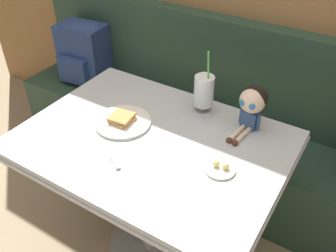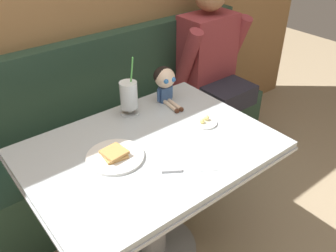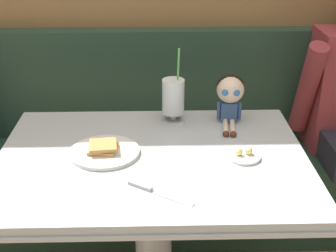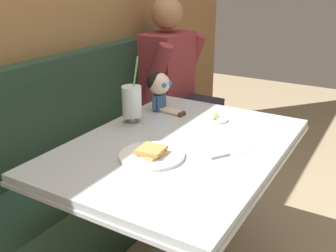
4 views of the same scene
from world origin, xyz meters
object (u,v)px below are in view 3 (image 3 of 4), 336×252
(milkshake_glass, at_px, (173,98))
(butter_saucer, at_px, (244,155))
(butter_knife, at_px, (149,189))
(seated_doll, at_px, (230,92))
(toast_plate, at_px, (104,151))

(milkshake_glass, height_order, butter_saucer, milkshake_glass)
(butter_saucer, bearing_deg, milkshake_glass, 127.27)
(milkshake_glass, height_order, butter_knife, milkshake_glass)
(seated_doll, bearing_deg, milkshake_glass, 178.62)
(butter_saucer, relative_size, seated_doll, 0.54)
(toast_plate, distance_m, seated_doll, 0.56)
(toast_plate, relative_size, milkshake_glass, 0.79)
(butter_knife, bearing_deg, toast_plate, 124.00)
(butter_saucer, height_order, butter_knife, butter_saucer)
(butter_knife, relative_size, seated_doll, 0.92)
(butter_knife, bearing_deg, seated_doll, 57.62)
(butter_saucer, distance_m, butter_knife, 0.39)
(milkshake_glass, distance_m, seated_doll, 0.23)
(milkshake_glass, bearing_deg, butter_saucer, -52.73)
(toast_plate, height_order, butter_saucer, toast_plate)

